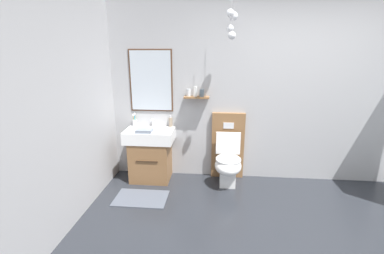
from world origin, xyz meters
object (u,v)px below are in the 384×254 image
(toilet, at_px, (228,158))
(toothbrush_cup, at_px, (135,122))
(folded_hand_towel, at_px, (144,131))
(soap_dispenser, at_px, (171,122))
(vanity_sink_left, at_px, (151,153))

(toilet, distance_m, toothbrush_cup, 1.48)
(folded_hand_towel, bearing_deg, soap_dispenser, 45.07)
(toilet, height_order, toothbrush_cup, toilet)
(vanity_sink_left, distance_m, folded_hand_towel, 0.41)
(toilet, relative_size, folded_hand_towel, 4.55)
(toothbrush_cup, bearing_deg, soap_dispenser, 1.09)
(vanity_sink_left, height_order, soap_dispenser, soap_dispenser)
(toothbrush_cup, distance_m, folded_hand_towel, 0.39)
(toilet, bearing_deg, vanity_sink_left, -179.79)
(toothbrush_cup, bearing_deg, folded_hand_towel, -53.51)
(soap_dispenser, bearing_deg, folded_hand_towel, -134.93)
(soap_dispenser, height_order, folded_hand_towel, soap_dispenser)
(soap_dispenser, relative_size, folded_hand_towel, 0.79)
(vanity_sink_left, height_order, toilet, toilet)
(toothbrush_cup, height_order, soap_dispenser, toothbrush_cup)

